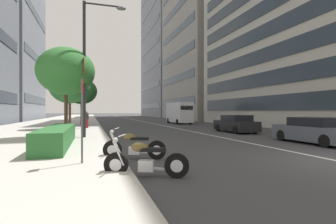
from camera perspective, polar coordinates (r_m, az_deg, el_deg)
sidewalk_right_plaza at (r=36.68m, az=-23.33°, el=-2.36°), size 160.00×10.35×0.15m
lane_centre_stripe at (r=42.23m, az=-5.75°, el=-2.10°), size 110.00×0.16×0.01m
motorcycle_mid_row at (r=6.76m, az=-5.10°, el=-10.87°), size 0.99×2.11×1.10m
motorcycle_by_sign_pole at (r=9.27m, az=-7.62°, el=-7.78°), size 0.93×2.17×1.11m
car_far_down_avenue at (r=15.66m, az=29.85°, el=-3.68°), size 4.37×1.93×1.37m
car_lead_in_lane at (r=21.26m, az=14.83°, el=-2.63°), size 4.31×1.86×1.39m
delivery_van_ahead at (r=34.59m, az=2.50°, el=-0.11°), size 5.37×2.20×2.84m
parking_sign_by_curb at (r=8.09m, az=-18.59°, el=-0.02°), size 0.32×0.06×2.55m
street_lamp_with_banners at (r=16.41m, az=-16.85°, el=11.78°), size 1.26×2.58×8.13m
clipped_hedge_bed at (r=12.69m, az=-23.33°, el=-4.98°), size 6.91×1.10×0.84m
street_tree_far_plaza at (r=17.12m, az=-21.77°, el=8.40°), size 3.45×3.45×5.48m
street_tree_by_lamp_post at (r=24.89m, az=-21.04°, el=5.29°), size 3.57×3.57×5.30m
street_tree_mid_sidewalk at (r=31.72m, az=-18.74°, el=4.40°), size 3.58×3.58×5.41m
pedestrian_on_plaza at (r=24.88m, az=-17.71°, el=-1.59°), size 0.27×0.41×1.57m
office_tower_mid_left at (r=61.30m, az=11.36°, el=20.23°), size 22.06×20.12×45.38m
office_tower_near_left at (r=82.39m, az=0.82°, el=13.35°), size 26.80×14.38×40.84m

